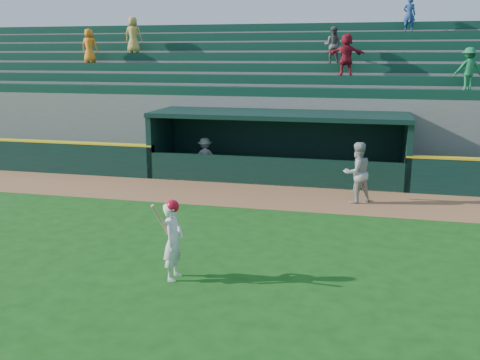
% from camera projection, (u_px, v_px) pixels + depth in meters
% --- Properties ---
extents(ground, '(120.00, 120.00, 0.00)m').
position_uv_depth(ground, '(225.00, 247.00, 12.85)').
color(ground, '#144912').
rests_on(ground, ground).
extents(warning_track, '(40.00, 3.00, 0.01)m').
position_uv_depth(warning_track, '(263.00, 196.00, 17.49)').
color(warning_track, '#8F5E39').
rests_on(warning_track, ground).
extents(dugout_player_front, '(1.17, 1.12, 1.91)m').
position_uv_depth(dugout_player_front, '(357.00, 173.00, 16.58)').
color(dugout_player_front, '#A7A6A1').
rests_on(dugout_player_front, ground).
extents(dugout_player_inside, '(1.07, 0.84, 1.45)m').
position_uv_depth(dugout_player_inside, '(205.00, 157.00, 20.38)').
color(dugout_player_inside, '#9B9B96').
rests_on(dugout_player_inside, ground).
extents(dugout, '(9.40, 2.80, 2.46)m').
position_uv_depth(dugout, '(279.00, 141.00, 20.12)').
color(dugout, slate).
rests_on(dugout, ground).
extents(stands, '(34.50, 6.28, 6.97)m').
position_uv_depth(stands, '(296.00, 103.00, 24.21)').
color(stands, slate).
rests_on(stands, ground).
extents(batter_at_plate, '(0.49, 0.77, 1.70)m').
position_uv_depth(batter_at_plate, '(173.00, 239.00, 10.88)').
color(batter_at_plate, silver).
rests_on(batter_at_plate, ground).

